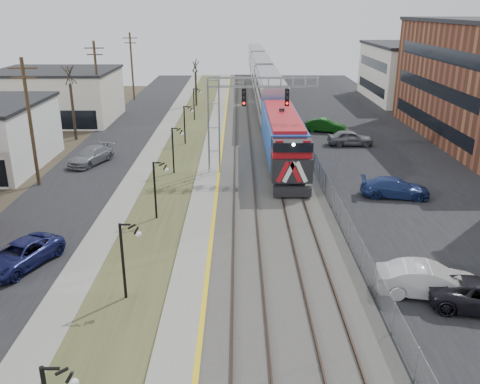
{
  "coord_description": "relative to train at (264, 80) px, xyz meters",
  "views": [
    {
      "loc": [
        1.49,
        -13.64,
        13.43
      ],
      "look_at": [
        1.63,
        16.12,
        2.6
      ],
      "focal_mm": 38.0,
      "sensor_mm": 36.0,
      "label": 1
    }
  ],
  "objects": [
    {
      "name": "lampposts",
      "position": [
        -9.5,
        -47.52,
        -0.92
      ],
      "size": [
        0.14,
        62.14,
        4.0
      ],
      "color": "black",
      "rests_on": "ground"
    },
    {
      "name": "car_street_b",
      "position": [
        -17.36,
        -34.99,
        -2.17
      ],
      "size": [
        3.85,
        5.58,
        1.5
      ],
      "primitive_type": "imported",
      "rotation": [
        0.0,
        0.0,
        -0.38
      ],
      "color": "gray",
      "rests_on": "ground"
    },
    {
      "name": "sidewalk",
      "position": [
        -12.5,
        -30.81,
        -2.88
      ],
      "size": [
        2.0,
        120.0,
        0.08
      ],
      "primitive_type": "cube",
      "color": "gray",
      "rests_on": "ground"
    },
    {
      "name": "street_west",
      "position": [
        -17.0,
        -30.81,
        -2.9
      ],
      "size": [
        7.0,
        120.0,
        0.04
      ],
      "primitive_type": "cube",
      "color": "black",
      "rests_on": "ground"
    },
    {
      "name": "track_far",
      "position": [
        -0.0,
        -30.81,
        -2.64
      ],
      "size": [
        1.58,
        120.0,
        0.15
      ],
      "color": "#2D2119",
      "rests_on": "ballast_bed"
    },
    {
      "name": "car_lot_e",
      "position": [
        7.6,
        -28.53,
        -2.13
      ],
      "size": [
        4.64,
        1.92,
        1.57
      ],
      "primitive_type": "imported",
      "rotation": [
        0.0,
        0.0,
        1.56
      ],
      "color": "slate",
      "rests_on": "ground"
    },
    {
      "name": "track_near",
      "position": [
        -3.5,
        -30.81,
        -2.64
      ],
      "size": [
        1.58,
        120.0,
        0.15
      ],
      "color": "#2D2119",
      "rests_on": "ballast_bed"
    },
    {
      "name": "fence",
      "position": [
        2.7,
        -30.81,
        -2.12
      ],
      "size": [
        0.04,
        120.0,
        1.6
      ],
      "primitive_type": "cube",
      "color": "gray",
      "rests_on": "ground"
    },
    {
      "name": "car_street_a",
      "position": [
        -15.9,
        -54.56,
        -2.22
      ],
      "size": [
        4.1,
        5.54,
        1.4
      ],
      "primitive_type": "imported",
      "rotation": [
        0.0,
        0.0,
        -0.4
      ],
      "color": "#161A4F",
      "rests_on": "ground"
    },
    {
      "name": "grass_median",
      "position": [
        -9.5,
        -30.81,
        -2.89
      ],
      "size": [
        4.0,
        120.0,
        0.06
      ],
      "primitive_type": "cube",
      "color": "#3F4826",
      "rests_on": "ground"
    },
    {
      "name": "ballast_bed",
      "position": [
        -1.5,
        -30.81,
        -2.82
      ],
      "size": [
        8.0,
        120.0,
        0.2
      ],
      "primitive_type": "cube",
      "color": "#595651",
      "rests_on": "ground"
    },
    {
      "name": "signal_gantry",
      "position": [
        -4.28,
        -37.82,
        2.67
      ],
      "size": [
        9.0,
        1.07,
        8.15
      ],
      "color": "gray",
      "rests_on": "ground"
    },
    {
      "name": "car_lot_d",
      "position": [
        7.76,
        -43.75,
        -2.19
      ],
      "size": [
        5.3,
        2.85,
        1.46
      ],
      "primitive_type": "imported",
      "rotation": [
        0.0,
        0.0,
        1.4
      ],
      "color": "navy",
      "rests_on": "ground"
    },
    {
      "name": "car_lot_f",
      "position": [
        6.03,
        -22.49,
        -2.16
      ],
      "size": [
        4.85,
        3.04,
        1.51
      ],
      "primitive_type": "imported",
      "rotation": [
        0.0,
        0.0,
        1.23
      ],
      "color": "#0D420D",
      "rests_on": "ground"
    },
    {
      "name": "bare_trees",
      "position": [
        -18.16,
        -26.89,
        -0.22
      ],
      "size": [
        12.3,
        42.3,
        5.95
      ],
      "color": "#382D23",
      "rests_on": "ground"
    },
    {
      "name": "platform",
      "position": [
        -6.5,
        -30.81,
        -2.8
      ],
      "size": [
        2.0,
        120.0,
        0.24
      ],
      "primitive_type": "cube",
      "color": "gray",
      "rests_on": "ground"
    },
    {
      "name": "platform_edge",
      "position": [
        -5.62,
        -30.81,
        -2.67
      ],
      "size": [
        0.24,
        120.0,
        0.01
      ],
      "primitive_type": "cube",
      "color": "gold",
      "rests_on": "platform"
    },
    {
      "name": "parking_lot",
      "position": [
        10.5,
        -30.81,
        -2.9
      ],
      "size": [
        16.0,
        120.0,
        0.04
      ],
      "primitive_type": "cube",
      "color": "black",
      "rests_on": "ground"
    },
    {
      "name": "train",
      "position": [
        0.0,
        0.0,
        0.0
      ],
      "size": [
        3.0,
        85.85,
        5.33
      ],
      "color": "#1549AE",
      "rests_on": "ground"
    },
    {
      "name": "car_lot_b",
      "position": [
        5.32,
        -57.64,
        -2.1
      ],
      "size": [
        5.18,
        2.57,
        1.63
      ],
      "primitive_type": "imported",
      "rotation": [
        0.0,
        0.0,
        1.39
      ],
      "color": "silver",
      "rests_on": "ground"
    },
    {
      "name": "utility_poles",
      "position": [
        -20.0,
        -40.81,
        2.08
      ],
      "size": [
        0.28,
        80.28,
        10.0
      ],
      "color": "#4C3823",
      "rests_on": "ground"
    }
  ]
}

